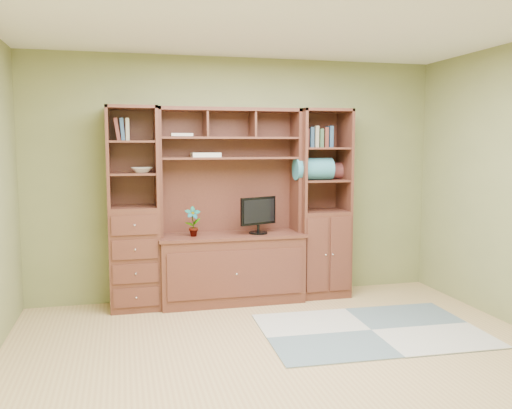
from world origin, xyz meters
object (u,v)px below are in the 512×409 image
object	(u,v)px
left_tower	(134,209)
right_tower	(322,203)
center_hutch	(231,206)
monitor	(258,209)

from	to	relation	value
left_tower	right_tower	distance (m)	2.02
left_tower	right_tower	bearing A→B (deg)	0.00
center_hutch	right_tower	xyz separation A→B (m)	(1.02, 0.04, 0.00)
left_tower	monitor	xyz separation A→B (m)	(1.28, -0.07, -0.03)
right_tower	monitor	distance (m)	0.75
left_tower	center_hutch	bearing A→B (deg)	-2.29
center_hutch	left_tower	bearing A→B (deg)	177.71
monitor	center_hutch	bearing A→B (deg)	150.73
monitor	left_tower	bearing A→B (deg)	154.44
left_tower	right_tower	size ratio (longest dim) A/B	1.00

